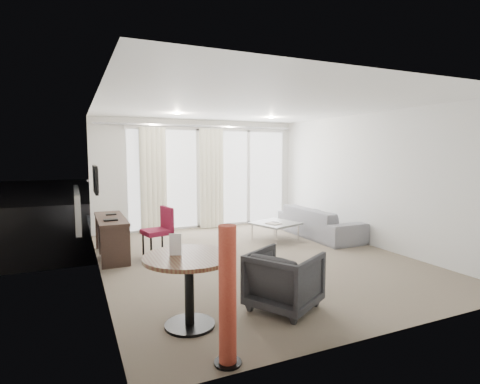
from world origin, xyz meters
name	(u,v)px	position (x,y,z in m)	size (l,w,h in m)	color
floor	(254,258)	(0.00, 0.00, 0.00)	(5.00, 6.00, 0.00)	#6F6251
ceiling	(255,106)	(0.00, 0.00, 2.60)	(5.00, 6.00, 0.00)	white
wall_left	(98,190)	(-2.50, 0.00, 1.30)	(0.00, 6.00, 2.60)	silver
wall_right	(368,179)	(2.50, 0.00, 1.30)	(0.00, 6.00, 2.60)	silver
wall_front	(391,207)	(0.00, -3.00, 1.30)	(5.00, 0.00, 2.60)	silver
window_panel	(211,178)	(0.30, 2.98, 1.20)	(4.00, 0.02, 2.38)	white
window_frame	(212,178)	(0.30, 2.97, 1.20)	(4.10, 0.06, 2.44)	white
curtain_left	(154,180)	(-1.15, 2.82, 1.20)	(0.60, 0.20, 2.38)	white
curtain_right	(212,179)	(0.25, 2.82, 1.20)	(0.60, 0.20, 2.38)	white
curtain_track	(201,126)	(0.00, 2.82, 2.45)	(4.80, 0.04, 0.04)	#B2B2B7
downlight_a	(177,113)	(-0.90, 1.60, 2.59)	(0.12, 0.12, 0.02)	#FFE0B2
downlight_b	(271,118)	(1.20, 1.60, 2.59)	(0.12, 0.12, 0.02)	#FFE0B2
desk	(111,237)	(-2.25, 1.11, 0.35)	(0.47, 1.49, 0.70)	#2F201A
tv	(95,179)	(-2.46, 1.45, 1.35)	(0.05, 0.80, 0.50)	black
desk_chair	(157,232)	(-1.53, 0.76, 0.44)	(0.48, 0.45, 0.88)	maroon
round_table	(189,291)	(-1.76, -2.01, 0.38)	(0.96, 0.96, 0.77)	#543520
menu_card	(176,260)	(-1.89, -1.95, 0.72)	(0.12, 0.02, 0.23)	white
red_lamp	(228,296)	(-1.66, -2.84, 0.61)	(0.25, 0.25, 1.23)	#AE3C29
tub_armchair	(284,280)	(-0.62, -2.03, 0.34)	(0.73, 0.75, 0.69)	#2B2B2E
coffee_table	(275,231)	(1.00, 1.03, 0.19)	(0.83, 0.83, 0.37)	gray
remote	(275,223)	(0.99, 1.01, 0.36)	(0.05, 0.15, 0.02)	black
magazine	(273,224)	(0.90, 0.92, 0.36)	(0.23, 0.30, 0.02)	gray
sofa	(319,222)	(2.06, 0.94, 0.32)	(2.16, 0.85, 0.63)	gray
terrace_slab	(194,219)	(0.30, 4.50, -0.06)	(5.60, 3.00, 0.12)	#4D4D50
rattan_chair_a	(223,201)	(1.07, 4.18, 0.44)	(0.61, 0.61, 0.89)	brown
rattan_chair_b	(236,201)	(1.56, 4.37, 0.39)	(0.53, 0.53, 0.78)	brown
rattan_table	(232,209)	(1.16, 3.69, 0.28)	(0.56, 0.56, 0.56)	brown
balustrade	(180,194)	(0.30, 5.95, 0.50)	(5.50, 0.06, 1.05)	#B2B2B7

